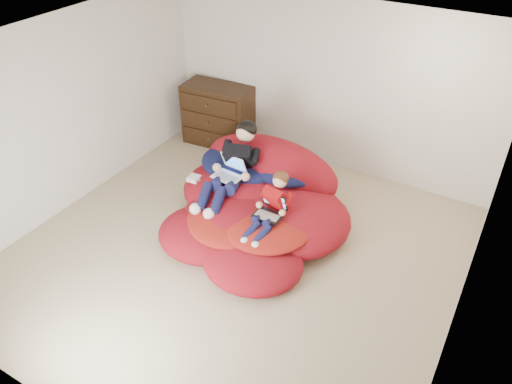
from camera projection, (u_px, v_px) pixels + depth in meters
name	position (u px, v px, depth m)	size (l,w,h in m)	color
room_shell	(235.00, 240.00, 5.93)	(5.10, 5.10, 2.77)	tan
dresser	(218.00, 115.00, 8.04)	(1.14, 0.66, 0.99)	black
beanbag_pile	(256.00, 203.00, 6.47)	(2.43, 2.46, 0.92)	maroon
cream_pillow	(253.00, 142.00, 7.06)	(0.40, 0.26, 0.26)	beige
older_boy	(234.00, 163.00, 6.41)	(0.47, 1.27, 0.82)	black
younger_boy	(272.00, 204.00, 5.87)	(0.31, 0.87, 0.61)	#B91012
laptop_white	(230.00, 170.00, 6.39)	(0.38, 0.38, 0.25)	white
laptop_black	(271.00, 209.00, 5.88)	(0.34, 0.32, 0.24)	black
power_adapter	(194.00, 178.00, 6.65)	(0.15, 0.15, 0.06)	white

